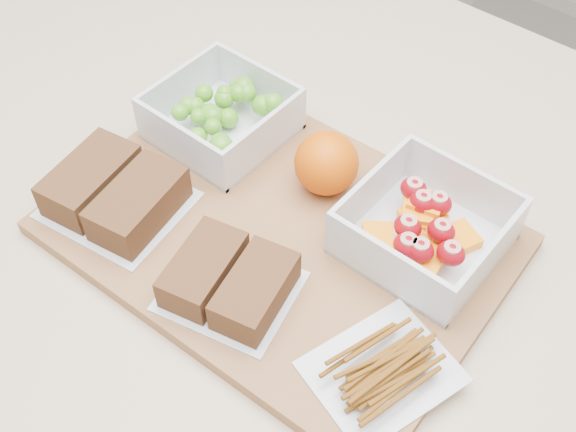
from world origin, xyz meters
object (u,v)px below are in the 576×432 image
at_px(grape_container, 223,115).
at_px(sandwich_bag_left, 115,193).
at_px(cutting_board, 279,234).
at_px(sandwich_bag_center, 229,281).
at_px(orange, 326,163).
at_px(pretzel_bag, 383,365).
at_px(fruit_container, 425,230).

relative_size(grape_container, sandwich_bag_left, 0.89).
bearing_deg(cutting_board, sandwich_bag_center, -83.32).
bearing_deg(sandwich_bag_center, orange, 95.28).
relative_size(cutting_board, pretzel_bag, 3.01).
xyz_separation_m(sandwich_bag_left, pretzel_bag, (0.31, 0.02, -0.01)).
bearing_deg(sandwich_bag_center, fruit_container, 56.60).
xyz_separation_m(grape_container, orange, (0.13, 0.01, 0.01)).
bearing_deg(sandwich_bag_left, cutting_board, 29.18).
bearing_deg(pretzel_bag, orange, 140.52).
relative_size(fruit_container, sandwich_bag_left, 0.92).
xyz_separation_m(cutting_board, sandwich_bag_center, (0.01, -0.08, 0.03)).
bearing_deg(orange, pretzel_bag, -39.48).
bearing_deg(fruit_container, sandwich_bag_left, -149.62).
bearing_deg(fruit_container, sandwich_bag_center, -123.40).
xyz_separation_m(orange, pretzel_bag, (0.17, -0.14, -0.02)).
xyz_separation_m(orange, sandwich_bag_left, (-0.14, -0.15, -0.01)).
xyz_separation_m(sandwich_bag_left, sandwich_bag_center, (0.16, -0.00, -0.00)).
distance_m(cutting_board, grape_container, 0.15).
bearing_deg(grape_container, cutting_board, -26.55).
bearing_deg(sandwich_bag_left, grape_container, 86.93).
height_order(cutting_board, pretzel_bag, pretzel_bag).
relative_size(orange, sandwich_bag_left, 0.45).
distance_m(grape_container, orange, 0.13).
distance_m(orange, sandwich_bag_center, 0.16).
bearing_deg(grape_container, pretzel_bag, -23.45).
relative_size(fruit_container, orange, 2.07).
distance_m(cutting_board, orange, 0.08).
distance_m(cutting_board, sandwich_bag_left, 0.17).
distance_m(grape_container, sandwich_bag_left, 0.15).
height_order(grape_container, sandwich_bag_center, grape_container).
bearing_deg(sandwich_bag_center, pretzel_bag, 7.98).
distance_m(orange, sandwich_bag_left, 0.21).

